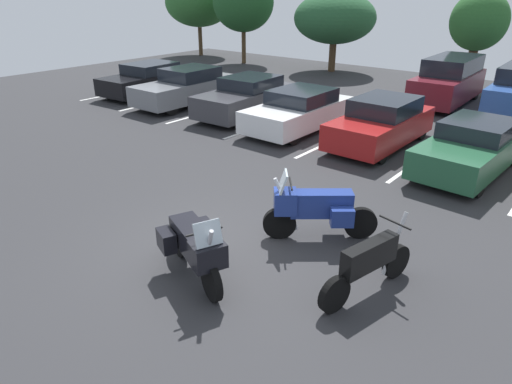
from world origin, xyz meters
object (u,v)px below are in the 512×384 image
at_px(motorcycle_second, 316,208).
at_px(car_red, 381,123).
at_px(motorcycle_third, 369,264).
at_px(car_far_maroon, 449,81).
at_px(car_grey, 188,87).
at_px(motorcycle_touring, 195,245).
at_px(car_charcoal, 247,97).
at_px(car_green, 471,148).
at_px(car_white, 299,111).
at_px(car_black, 147,79).

xyz_separation_m(motorcycle_second, car_red, (-1.62, 6.33, 0.05)).
xyz_separation_m(motorcycle_third, car_far_maroon, (-3.56, 14.43, 0.41)).
bearing_deg(motorcycle_third, car_grey, 149.20).
xyz_separation_m(motorcycle_touring, car_far_maroon, (-1.07, 15.95, 0.31)).
xyz_separation_m(car_charcoal, car_far_maroon, (5.33, 7.08, 0.24)).
bearing_deg(car_charcoal, car_red, -0.36).
distance_m(car_grey, car_green, 11.74).
distance_m(motorcycle_second, car_green, 5.90).
bearing_deg(car_red, car_white, -175.73).
bearing_deg(car_black, car_green, -2.39).
height_order(car_black, car_far_maroon, car_far_maroon).
bearing_deg(car_white, motorcycle_third, -48.50).
height_order(car_white, car_far_maroon, car_far_maroon).
height_order(car_charcoal, car_green, car_charcoal).
bearing_deg(car_charcoal, motorcycle_third, -39.56).
height_order(car_charcoal, car_far_maroon, car_far_maroon).
height_order(motorcycle_second, motorcycle_third, motorcycle_second).
bearing_deg(car_charcoal, motorcycle_touring, -54.15).
bearing_deg(car_white, motorcycle_touring, -66.29).
bearing_deg(car_green, car_white, 176.66).
distance_m(car_green, car_far_maroon, 8.33).
relative_size(car_black, car_red, 1.05).
distance_m(car_black, car_grey, 2.91).
bearing_deg(motorcycle_second, car_green, 77.53).
xyz_separation_m(motorcycle_touring, car_black, (-12.51, 8.87, 0.03)).
distance_m(car_white, car_green, 5.91).
bearing_deg(car_green, motorcycle_third, -86.83).
distance_m(motorcycle_third, car_far_maroon, 14.87).
bearing_deg(motorcycle_third, car_white, 131.50).
bearing_deg(car_grey, car_white, -1.23).
distance_m(car_red, car_far_maroon, 7.13).
relative_size(motorcycle_second, car_far_maroon, 0.37).
relative_size(motorcycle_second, car_charcoal, 0.40).
bearing_deg(motorcycle_touring, car_red, 95.04).
bearing_deg(motorcycle_third, motorcycle_touring, -148.68).
relative_size(car_black, car_charcoal, 0.99).
xyz_separation_m(motorcycle_third, car_white, (-6.27, 7.09, 0.13)).
bearing_deg(car_grey, car_red, 0.64).
bearing_deg(car_black, motorcycle_second, -25.51).
bearing_deg(motorcycle_third, motorcycle_second, 149.21).
relative_size(car_green, car_far_maroon, 0.88).
bearing_deg(motorcycle_touring, car_white, 113.71).
height_order(motorcycle_touring, car_grey, car_grey).
height_order(car_white, car_red, car_red).
relative_size(motorcycle_touring, car_red, 0.48).
height_order(motorcycle_third, car_grey, car_grey).
relative_size(car_grey, car_far_maroon, 0.99).
relative_size(car_black, car_far_maroon, 0.92).
relative_size(motorcycle_second, car_black, 0.41).
distance_m(car_grey, car_white, 5.83).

